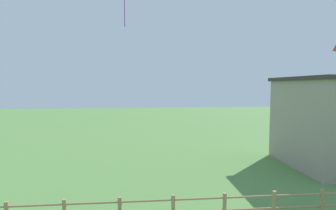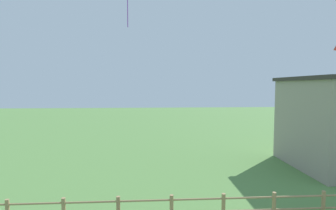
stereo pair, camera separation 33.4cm
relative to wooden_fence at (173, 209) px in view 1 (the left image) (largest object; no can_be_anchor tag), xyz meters
name	(u,v)px [view 1 (the left image)]	position (x,y,z in m)	size (l,w,h in m)	color
wooden_fence	(173,209)	(0.00, 0.00, 0.00)	(19.08, 0.14, 1.19)	#9E7F56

